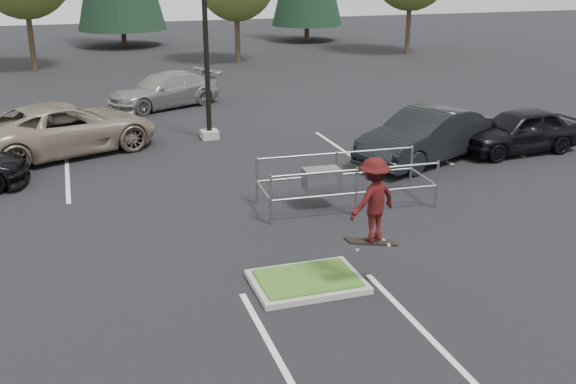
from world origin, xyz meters
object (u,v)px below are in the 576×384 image
object	(u,v)px
car_r_charc	(426,136)
cart_corral	(328,178)
car_r_black	(519,131)
car_l_tan	(63,129)
light_pole	(205,9)
skateboarder	(373,200)
car_far_silver	(166,90)

from	to	relation	value
car_r_charc	cart_corral	bearing A→B (deg)	-80.40
car_r_black	cart_corral	bearing A→B (deg)	-73.55
car_l_tan	light_pole	bearing A→B (deg)	-105.55
cart_corral	car_r_charc	world-z (taller)	car_r_charc
cart_corral	skateboarder	world-z (taller)	skateboarder
light_pole	car_l_tan	xyz separation A→B (m)	(-5.00, -0.50, -3.71)
car_r_charc	car_far_silver	bearing A→B (deg)	-172.54
car_r_charc	car_far_silver	size ratio (longest dim) A/B	1.00
light_pole	skateboarder	distance (m)	12.90
cart_corral	car_r_black	size ratio (longest dim) A/B	1.05
skateboarder	car_far_silver	xyz separation A→B (m)	(-1.26, 18.61, -1.15)
cart_corral	car_r_black	world-z (taller)	car_r_black
skateboarder	car_far_silver	bearing A→B (deg)	-106.67
light_pole	car_far_silver	size ratio (longest dim) A/B	1.98
cart_corral	car_far_silver	bearing A→B (deg)	101.65
car_l_tan	car_far_silver	world-z (taller)	car_l_tan
light_pole	car_r_charc	xyz separation A→B (m)	(6.00, -5.00, -3.72)
car_r_black	skateboarder	bearing A→B (deg)	-53.45
light_pole	car_r_black	bearing A→B (deg)	-27.76
skateboarder	car_l_tan	size ratio (longest dim) A/B	0.30
skateboarder	car_r_charc	xyz separation A→B (m)	(5.42, 7.61, -1.05)
skateboarder	car_r_charc	distance (m)	9.40
skateboarder	car_r_black	distance (m)	11.78
car_l_tan	car_r_black	distance (m)	15.18
car_l_tan	cart_corral	bearing A→B (deg)	-160.30
skateboarder	car_r_black	xyz separation A→B (m)	(8.92, 7.61, -1.15)
skateboarder	car_r_charc	bearing A→B (deg)	-146.00
cart_corral	car_r_charc	xyz separation A→B (m)	(4.51, 2.97, 0.04)
car_l_tan	car_r_charc	bearing A→B (deg)	-133.51
light_pole	car_l_tan	size ratio (longest dim) A/B	1.66
cart_corral	car_far_silver	size ratio (longest dim) A/B	0.90
car_far_silver	light_pole	bearing A→B (deg)	-17.92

